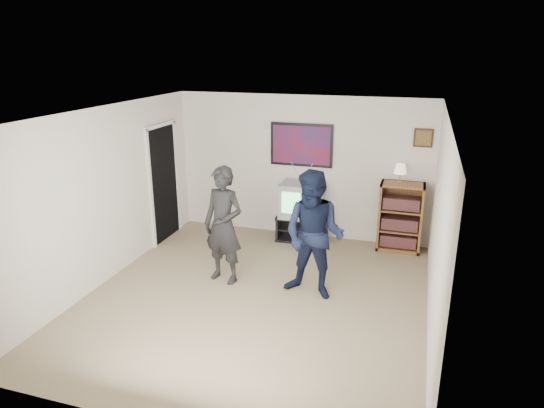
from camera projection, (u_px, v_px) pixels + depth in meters
The scene contains 13 objects.
room_shell at pixel (263, 203), 6.55m from camera, with size 4.51×5.00×2.51m.
media_stand at pixel (302, 228), 8.56m from camera, with size 0.91×0.54×0.44m.
crt_television at pixel (302, 200), 8.40m from camera, with size 0.71×0.60×0.60m, color #969792, non-canonical shape.
bookshelf at pixel (400, 217), 8.02m from camera, with size 0.71×0.40×1.16m, color #57341A, non-canonical shape.
table_lamp at pixel (400, 174), 7.80m from camera, with size 0.20×0.20×0.32m, color #F9DDBC, non-canonical shape.
person_tall at pixel (223, 225), 6.88m from camera, with size 0.62×0.41×1.71m, color black.
person_short at pixel (314, 235), 6.43m from camera, with size 0.86×0.67×1.76m, color black.
controller_left at pixel (225, 193), 6.93m from camera, with size 0.03×0.11×0.03m, color white.
controller_right at pixel (319, 223), 6.55m from camera, with size 0.04×0.13×0.04m, color white.
poster at pixel (301, 145), 8.36m from camera, with size 1.10×0.03×0.75m, color black.
air_vent at pixel (271, 126), 8.43m from camera, with size 0.28×0.02×0.14m, color white.
small_picture at pixel (423, 138), 7.73m from camera, with size 0.30×0.03×0.30m, color #372211.
doorway at pixel (163, 184), 8.40m from camera, with size 0.03×0.85×2.00m, color black.
Camera 1 is at (1.97, -5.57, 3.28)m, focal length 32.00 mm.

